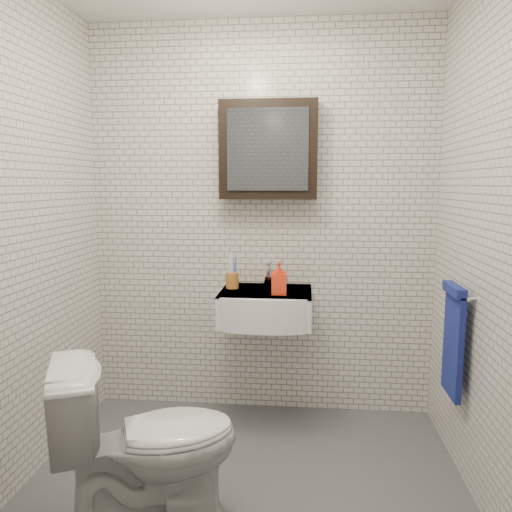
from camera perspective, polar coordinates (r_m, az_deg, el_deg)
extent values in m
cube|color=#4D4F54|center=(2.67, -1.52, -25.67)|extent=(2.20, 2.00, 0.01)
cube|color=silver|center=(3.22, 0.61, 3.89)|extent=(2.20, 0.02, 2.50)
cube|color=silver|center=(1.25, -7.42, -2.97)|extent=(2.20, 0.02, 2.50)
cube|color=silver|center=(2.61, -26.41, 2.02)|extent=(0.02, 2.00, 2.50)
cube|color=silver|center=(2.36, 25.94, 1.49)|extent=(0.02, 2.00, 2.50)
cube|color=white|center=(3.07, 1.16, -5.78)|extent=(0.55, 0.45, 0.20)
cylinder|color=silver|center=(3.07, 1.19, -4.09)|extent=(0.31, 0.31, 0.02)
cylinder|color=silver|center=(3.07, 1.19, -3.95)|extent=(0.04, 0.04, 0.01)
cube|color=white|center=(3.05, 1.17, -4.04)|extent=(0.55, 0.45, 0.01)
cylinder|color=silver|center=(3.20, 1.40, -2.81)|extent=(0.06, 0.06, 0.06)
cylinder|color=silver|center=(3.19, 1.40, -1.75)|extent=(0.03, 0.03, 0.08)
cylinder|color=silver|center=(3.13, 1.32, -1.40)|extent=(0.02, 0.12, 0.02)
cube|color=silver|center=(3.21, 1.44, -0.70)|extent=(0.02, 0.09, 0.01)
cube|color=black|center=(3.14, 1.44, 11.99)|extent=(0.60, 0.14, 0.60)
cube|color=#3F444C|center=(3.07, 1.33, 12.09)|extent=(0.49, 0.01, 0.49)
cylinder|color=silver|center=(2.72, 22.22, -3.91)|extent=(0.02, 0.30, 0.02)
cylinder|color=silver|center=(2.85, 21.87, -3.37)|extent=(0.04, 0.02, 0.02)
cylinder|color=silver|center=(2.60, 23.44, -4.49)|extent=(0.04, 0.02, 0.02)
cube|color=navy|center=(2.78, 21.61, -9.37)|extent=(0.03, 0.26, 0.54)
cube|color=navy|center=(2.71, 21.72, -3.60)|extent=(0.05, 0.26, 0.05)
cylinder|color=#AE6B2B|center=(3.11, -2.72, -2.80)|extent=(0.10, 0.10, 0.10)
cylinder|color=white|center=(3.09, -3.03, -1.66)|extent=(0.02, 0.03, 0.19)
cylinder|color=#4465DA|center=(3.09, -2.53, -1.84)|extent=(0.01, 0.02, 0.17)
cylinder|color=white|center=(3.11, -2.78, -1.50)|extent=(0.02, 0.04, 0.20)
cylinder|color=#4465DA|center=(3.11, -2.38, -1.70)|extent=(0.02, 0.04, 0.18)
imported|color=orange|center=(2.93, 2.66, -2.54)|extent=(0.09, 0.09, 0.19)
imported|color=silver|center=(2.34, -12.20, -20.12)|extent=(0.87, 0.70, 0.78)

